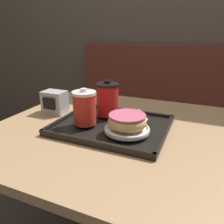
% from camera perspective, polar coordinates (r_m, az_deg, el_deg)
% --- Properties ---
extents(wall_behind, '(8.00, 0.05, 2.40)m').
position_cam_1_polar(wall_behind, '(1.84, 14.98, 22.88)').
color(wall_behind, brown).
rests_on(wall_behind, ground_plane).
extents(booth_bench, '(1.55, 0.44, 1.00)m').
position_cam_1_polar(booth_bench, '(1.77, 14.47, -6.58)').
color(booth_bench, brown).
rests_on(booth_bench, ground_plane).
extents(cafe_table, '(0.89, 0.84, 0.75)m').
position_cam_1_polar(cafe_table, '(0.93, 0.29, -14.19)').
color(cafe_table, tan).
rests_on(cafe_table, ground_plane).
extents(serving_tray, '(0.41, 0.33, 0.02)m').
position_cam_1_polar(serving_tray, '(0.83, 0.00, -3.66)').
color(serving_tray, black).
rests_on(serving_tray, cafe_table).
extents(coffee_cup_front, '(0.09, 0.09, 0.13)m').
position_cam_1_polar(coffee_cup_front, '(0.80, -7.18, 1.17)').
color(coffee_cup_front, red).
rests_on(coffee_cup_front, serving_tray).
extents(coffee_cup_rear, '(0.09, 0.09, 0.14)m').
position_cam_1_polar(coffee_cup_rear, '(0.88, -1.20, 3.44)').
color(coffee_cup_rear, red).
rests_on(coffee_cup_rear, serving_tray).
extents(plate_with_chocolate_donut, '(0.16, 0.16, 0.01)m').
position_cam_1_polar(plate_with_chocolate_donut, '(0.75, 3.94, -4.42)').
color(plate_with_chocolate_donut, white).
rests_on(plate_with_chocolate_donut, serving_tray).
extents(donut_chocolate_glazed, '(0.13, 0.13, 0.05)m').
position_cam_1_polar(donut_chocolate_glazed, '(0.74, 3.99, -2.31)').
color(donut_chocolate_glazed, '#DBB270').
rests_on(donut_chocolate_glazed, plate_with_chocolate_donut).
extents(spoon, '(0.08, 0.13, 0.01)m').
position_cam_1_polar(spoon, '(0.86, 8.34, -1.43)').
color(spoon, silver).
rests_on(spoon, serving_tray).
extents(napkin_dispenser, '(0.10, 0.07, 0.10)m').
position_cam_1_polar(napkin_dispenser, '(1.00, -14.71, 2.49)').
color(napkin_dispenser, '#B7B7BC').
rests_on(napkin_dispenser, cafe_table).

